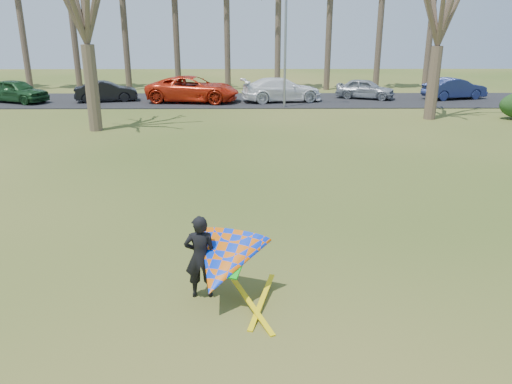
{
  "coord_description": "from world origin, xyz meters",
  "views": [
    {
      "loc": [
        -0.11,
        -10.06,
        5.22
      ],
      "look_at": [
        0.0,
        2.0,
        1.1
      ],
      "focal_mm": 35.0,
      "sensor_mm": 36.0,
      "label": 1
    }
  ],
  "objects_px": {
    "car_0": "(17,91)",
    "car_4": "(365,89)",
    "streetlight": "(288,35)",
    "car_2": "(193,89)",
    "car_3": "(282,90)",
    "car_5": "(455,89)",
    "kite_flyer": "(220,262)",
    "car_1": "(106,91)"
  },
  "relations": [
    {
      "from": "car_0",
      "to": "car_1",
      "type": "bearing_deg",
      "value": -63.52
    },
    {
      "from": "car_4",
      "to": "car_2",
      "type": "bearing_deg",
      "value": 118.92
    },
    {
      "from": "car_0",
      "to": "car_1",
      "type": "height_order",
      "value": "car_0"
    },
    {
      "from": "car_0",
      "to": "car_4",
      "type": "xyz_separation_m",
      "value": [
        23.9,
        1.53,
        -0.07
      ]
    },
    {
      "from": "car_0",
      "to": "car_1",
      "type": "relative_size",
      "value": 1.09
    },
    {
      "from": "streetlight",
      "to": "car_0",
      "type": "distance_m",
      "value": 18.57
    },
    {
      "from": "streetlight",
      "to": "car_1",
      "type": "xyz_separation_m",
      "value": [
        -12.18,
        2.44,
        -3.73
      ]
    },
    {
      "from": "kite_flyer",
      "to": "car_2",
      "type": "bearing_deg",
      "value": 97.46
    },
    {
      "from": "car_0",
      "to": "car_2",
      "type": "relative_size",
      "value": 0.72
    },
    {
      "from": "streetlight",
      "to": "car_3",
      "type": "relative_size",
      "value": 1.47
    },
    {
      "from": "kite_flyer",
      "to": "car_5",
      "type": "bearing_deg",
      "value": 60.87
    },
    {
      "from": "car_0",
      "to": "kite_flyer",
      "type": "xyz_separation_m",
      "value": [
        15.22,
        -25.51,
        0.03
      ]
    },
    {
      "from": "car_4",
      "to": "kite_flyer",
      "type": "distance_m",
      "value": 28.4
    },
    {
      "from": "car_0",
      "to": "car_2",
      "type": "distance_m",
      "value": 11.86
    },
    {
      "from": "car_3",
      "to": "kite_flyer",
      "type": "relative_size",
      "value": 2.28
    },
    {
      "from": "car_2",
      "to": "car_3",
      "type": "relative_size",
      "value": 1.14
    },
    {
      "from": "car_1",
      "to": "kite_flyer",
      "type": "distance_m",
      "value": 27.5
    },
    {
      "from": "car_2",
      "to": "car_3",
      "type": "xyz_separation_m",
      "value": [
        6.04,
        0.16,
        -0.07
      ]
    },
    {
      "from": "car_1",
      "to": "car_5",
      "type": "bearing_deg",
      "value": -101.59
    },
    {
      "from": "car_3",
      "to": "car_4",
      "type": "distance_m",
      "value": 6.13
    },
    {
      "from": "streetlight",
      "to": "car_2",
      "type": "distance_m",
      "value": 7.49
    },
    {
      "from": "car_1",
      "to": "car_0",
      "type": "bearing_deg",
      "value": 79.95
    },
    {
      "from": "car_2",
      "to": "kite_flyer",
      "type": "xyz_separation_m",
      "value": [
        3.35,
        -25.61,
        -0.07
      ]
    },
    {
      "from": "car_1",
      "to": "car_2",
      "type": "relative_size",
      "value": 0.66
    },
    {
      "from": "car_0",
      "to": "kite_flyer",
      "type": "distance_m",
      "value": 29.7
    },
    {
      "from": "streetlight",
      "to": "car_2",
      "type": "height_order",
      "value": "streetlight"
    },
    {
      "from": "car_0",
      "to": "car_2",
      "type": "xyz_separation_m",
      "value": [
        11.86,
        0.11,
        0.1
      ]
    },
    {
      "from": "car_3",
      "to": "car_4",
      "type": "xyz_separation_m",
      "value": [
        6.0,
        1.27,
        -0.1
      ]
    },
    {
      "from": "car_0",
      "to": "car_5",
      "type": "distance_m",
      "value": 30.16
    },
    {
      "from": "streetlight",
      "to": "kite_flyer",
      "type": "xyz_separation_m",
      "value": [
        -2.88,
        -23.44,
        -3.62
      ]
    },
    {
      "from": "car_3",
      "to": "car_5",
      "type": "height_order",
      "value": "car_3"
    },
    {
      "from": "car_4",
      "to": "car_3",
      "type": "bearing_deg",
      "value": 124.1
    },
    {
      "from": "car_0",
      "to": "car_1",
      "type": "distance_m",
      "value": 5.93
    },
    {
      "from": "streetlight",
      "to": "car_4",
      "type": "xyz_separation_m",
      "value": [
        5.8,
        3.59,
        -3.71
      ]
    },
    {
      "from": "streetlight",
      "to": "car_3",
      "type": "xyz_separation_m",
      "value": [
        -0.19,
        2.33,
        -3.61
      ]
    },
    {
      "from": "streetlight",
      "to": "car_1",
      "type": "bearing_deg",
      "value": 168.67
    },
    {
      "from": "car_1",
      "to": "car_2",
      "type": "bearing_deg",
      "value": -106.3
    },
    {
      "from": "car_5",
      "to": "streetlight",
      "type": "bearing_deg",
      "value": 90.4
    },
    {
      "from": "streetlight",
      "to": "car_0",
      "type": "xyz_separation_m",
      "value": [
        -18.1,
        2.06,
        -3.64
      ]
    },
    {
      "from": "car_2",
      "to": "car_5",
      "type": "height_order",
      "value": "car_2"
    },
    {
      "from": "car_0",
      "to": "car_2",
      "type": "height_order",
      "value": "car_2"
    },
    {
      "from": "car_1",
      "to": "car_5",
      "type": "height_order",
      "value": "car_5"
    }
  ]
}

